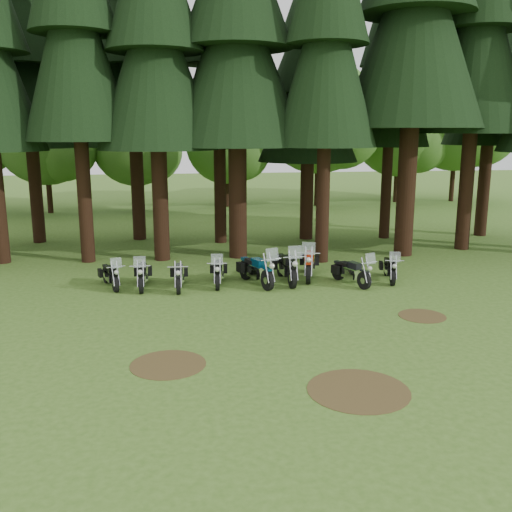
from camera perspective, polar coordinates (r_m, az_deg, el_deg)
The scene contains 28 objects.
ground at distance 15.97m, azimuth 2.11°, elevation -7.36°, with size 120.00×120.00×0.00m, color #406A20.
pine_front_4 at distance 24.55m, azimuth -10.20°, elevation 22.51°, with size 4.95×4.95×16.33m.
pine_front_5 at distance 24.81m, azimuth -1.97°, elevation 23.12°, with size 5.81×5.81×16.72m.
pine_front_6 at distance 24.08m, azimuth 7.18°, elevation 23.41°, with size 4.15×4.15×16.75m.
pine_back_1 at distance 30.10m, azimuth -22.29°, elevation 19.77°, with size 4.52×4.52×16.22m.
pine_back_2 at distance 29.52m, azimuth -12.40°, elevation 20.64°, with size 4.85×4.85×16.30m.
pine_back_3 at distance 28.14m, azimuth -3.82°, elevation 21.18°, with size 4.35×4.35×16.20m.
pine_back_4 at distance 28.98m, azimuth 5.33°, elevation 18.01°, with size 4.94×4.94×13.78m.
pine_back_5 at distance 30.02m, azimuth 13.59°, elevation 20.47°, with size 3.94×3.94×16.33m.
pine_back_6 at distance 32.28m, azimuth 22.92°, elevation 19.55°, with size 4.59×4.59×16.58m.
decid_2 at distance 40.25m, azimuth -19.97°, elevation 11.05°, with size 6.72×6.53×8.40m.
decid_3 at distance 39.94m, azimuth -11.61°, elevation 10.89°, with size 6.12×5.95×7.65m.
decid_4 at distance 41.33m, azimuth -2.62°, elevation 10.97°, with size 5.93×5.76×7.41m.
decid_5 at distance 41.98m, azimuth 6.86°, elevation 13.46°, with size 8.45×8.21×10.56m.
decid_6 at distance 45.36m, azimuth 14.56°, elevation 11.78°, with size 7.06×6.86×8.82m.
decid_7 at distance 47.20m, azimuth 20.00°, elevation 12.69°, with size 8.44×8.20×10.55m.
dirt_patch_0 at distance 13.85m, azimuth -8.78°, elevation -10.66°, with size 1.80×1.80×0.01m, color #4C3D1E.
dirt_patch_1 at distance 17.77m, azimuth 16.28°, elevation -5.77°, with size 1.40×1.40×0.01m, color #4C3D1E.
dirt_patch_2 at distance 12.63m, azimuth 10.21°, elevation -13.07°, with size 2.20×2.20×0.01m, color #4C3D1E.
motorcycle_0 at distance 20.66m, azimuth -14.35°, elevation -1.93°, with size 0.87×1.95×1.25m.
motorcycle_1 at distance 20.36m, azimuth -11.31°, elevation -1.90°, with size 0.40×2.14×1.35m.
motorcycle_2 at distance 20.07m, azimuth -7.73°, elevation -2.02°, with size 0.32×2.10×0.85m.
motorcycle_3 at distance 20.39m, azimuth -3.80°, elevation -1.65°, with size 0.53×2.16×1.35m.
motorcycle_4 at distance 20.32m, azimuth 0.02°, elevation -1.48°, with size 1.09×2.41×1.55m.
motorcycle_5 at distance 20.71m, azimuth 3.06°, elevation -1.20°, with size 0.48×2.51×1.58m.
motorcycle_6 at distance 21.39m, azimuth 5.33°, elevation -0.80°, with size 0.97×2.51×1.59m.
motorcycle_7 at distance 20.66m, azimuth 9.49°, elevation -1.63°, with size 1.01×2.07×1.34m.
motorcycle_8 at distance 21.48m, azimuth 13.23°, elevation -1.29°, with size 0.70×2.04×1.29m.
Camera 1 is at (-2.86, -14.75, 5.40)m, focal length 40.00 mm.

